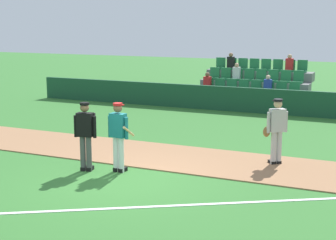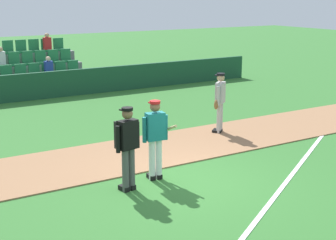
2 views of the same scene
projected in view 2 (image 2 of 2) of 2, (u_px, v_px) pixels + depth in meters
name	position (u px, v px, depth m)	size (l,w,h in m)	color
ground_plane	(182.00, 182.00, 10.80)	(80.00, 80.00, 0.00)	#33702D
infield_dirt_path	(133.00, 154.00, 12.69)	(28.00, 2.65, 0.03)	#9E704C
foul_line_chalk	(300.00, 165.00, 11.90)	(12.00, 0.10, 0.01)	white
dugout_fence	(37.00, 86.00, 19.15)	(20.00, 0.16, 1.04)	#19472D
stadium_bleachers	(23.00, 77.00, 20.68)	(5.00, 2.95, 2.30)	slate
batter_teal_jersey	(155.00, 137.00, 10.77)	(0.66, 0.79, 1.76)	white
umpire_home_plate	(127.00, 144.00, 10.15)	(0.58, 0.36, 1.76)	#4C4C4C
runner_grey_jersey	(220.00, 101.00, 14.39)	(0.59, 0.48, 1.76)	#B2B2B2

